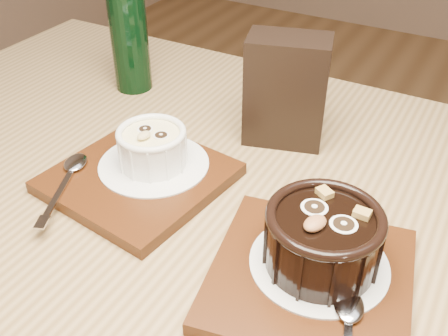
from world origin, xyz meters
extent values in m
cube|color=brown|center=(-0.11, -0.18, 0.73)|extent=(1.20, 0.80, 0.04)
cylinder|color=brown|center=(-0.66, 0.17, 0.35)|extent=(0.06, 0.06, 0.71)
cube|color=#451F0B|center=(-0.26, -0.16, 0.76)|extent=(0.20, 0.20, 0.01)
cylinder|color=white|center=(-0.25, -0.14, 0.77)|extent=(0.13, 0.13, 0.00)
cylinder|color=white|center=(-0.25, -0.14, 0.79)|extent=(0.08, 0.08, 0.04)
cylinder|color=#EFDE91|center=(-0.25, -0.14, 0.81)|extent=(0.07, 0.07, 0.00)
torus|color=white|center=(-0.25, -0.14, 0.81)|extent=(0.08, 0.08, 0.01)
cylinder|color=black|center=(-0.26, -0.13, 0.81)|extent=(0.02, 0.02, 0.00)
cylinder|color=black|center=(-0.24, -0.13, 0.81)|extent=(0.02, 0.02, 0.00)
ellipsoid|color=tan|center=(-0.25, -0.15, 0.81)|extent=(0.01, 0.02, 0.01)
cube|color=#451F0B|center=(-0.02, -0.21, 0.76)|extent=(0.21, 0.21, 0.01)
cylinder|color=white|center=(-0.02, -0.19, 0.77)|extent=(0.13, 0.13, 0.00)
cylinder|color=black|center=(-0.02, -0.19, 0.79)|extent=(0.10, 0.10, 0.05)
cylinder|color=black|center=(-0.02, -0.19, 0.82)|extent=(0.09, 0.09, 0.00)
torus|color=black|center=(-0.02, -0.19, 0.82)|extent=(0.11, 0.11, 0.01)
cylinder|color=black|center=(-0.04, -0.18, 0.82)|extent=(0.02, 0.02, 0.00)
cylinder|color=black|center=(-0.01, -0.19, 0.82)|extent=(0.02, 0.02, 0.00)
ellipsoid|color=brown|center=(-0.03, -0.21, 0.82)|extent=(0.02, 0.03, 0.01)
cube|color=olive|center=(-0.03, -0.16, 0.82)|extent=(0.02, 0.02, 0.01)
cube|color=olive|center=(0.00, -0.17, 0.82)|extent=(0.01, 0.01, 0.01)
cube|color=black|center=(-0.15, 0.01, 0.82)|extent=(0.11, 0.09, 0.14)
cylinder|color=black|center=(-0.41, 0.04, 0.82)|extent=(0.05, 0.05, 0.15)
camera|label=1|loc=(0.07, -0.53, 1.12)|focal=42.00mm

